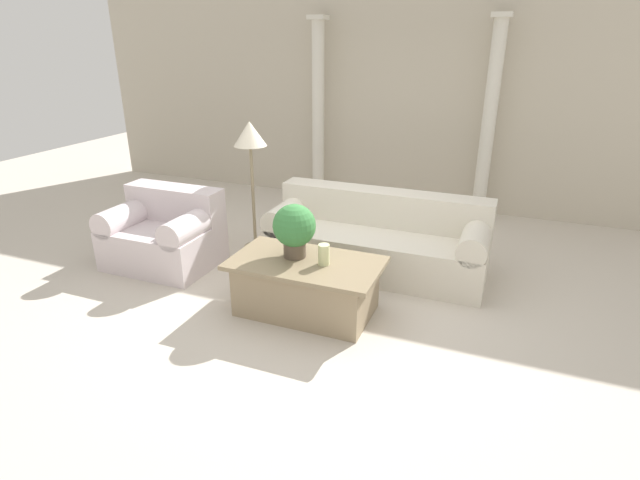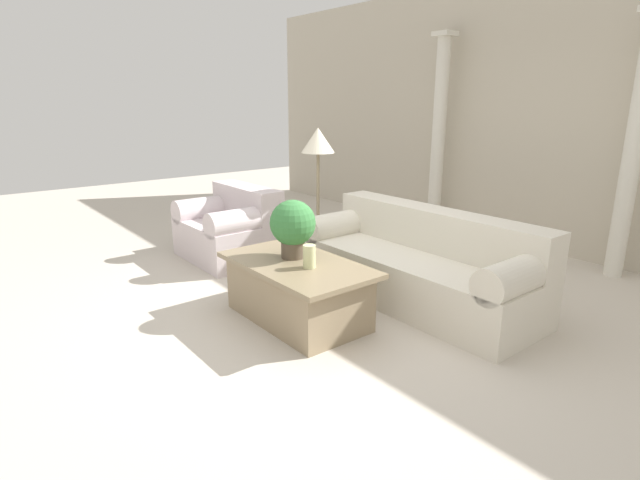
% 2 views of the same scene
% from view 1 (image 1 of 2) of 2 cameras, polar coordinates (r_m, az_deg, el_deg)
% --- Properties ---
extents(ground_plane, '(16.00, 16.00, 0.00)m').
position_cam_1_polar(ground_plane, '(4.88, -0.28, -6.21)').
color(ground_plane, beige).
extents(wall_back, '(10.00, 0.06, 3.20)m').
position_cam_1_polar(wall_back, '(7.35, 9.43, 16.30)').
color(wall_back, beige).
rests_on(wall_back, ground_plane).
extents(sofa_long, '(2.27, 0.85, 0.81)m').
position_cam_1_polar(sofa_long, '(5.30, 6.54, 0.07)').
color(sofa_long, beige).
rests_on(sofa_long, ground_plane).
extents(loveseat, '(1.11, 0.85, 0.81)m').
position_cam_1_polar(loveseat, '(5.66, -17.30, 0.81)').
color(loveseat, silver).
rests_on(loveseat, ground_plane).
extents(coffee_table, '(1.33, 0.76, 0.50)m').
position_cam_1_polar(coffee_table, '(4.48, -1.59, -5.27)').
color(coffee_table, '#998466').
rests_on(coffee_table, ground_plane).
extents(potted_plant, '(0.38, 0.38, 0.49)m').
position_cam_1_polar(potted_plant, '(4.36, -2.95, 1.41)').
color(potted_plant, brown).
rests_on(potted_plant, coffee_table).
extents(pillar_candle, '(0.10, 0.10, 0.19)m').
position_cam_1_polar(pillar_candle, '(4.27, 0.44, -1.68)').
color(pillar_candle, beige).
rests_on(pillar_candle, coffee_table).
extents(floor_lamp, '(0.36, 0.36, 1.48)m').
position_cam_1_polar(floor_lamp, '(5.59, -7.98, 10.90)').
color(floor_lamp, gray).
rests_on(floor_lamp, ground_plane).
extents(column_left, '(0.24, 0.24, 2.60)m').
position_cam_1_polar(column_left, '(7.46, -0.21, 14.54)').
color(column_left, silver).
rests_on(column_left, ground_plane).
extents(column_right, '(0.24, 0.24, 2.60)m').
position_cam_1_polar(column_right, '(6.93, 18.74, 12.82)').
color(column_right, silver).
rests_on(column_right, ground_plane).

